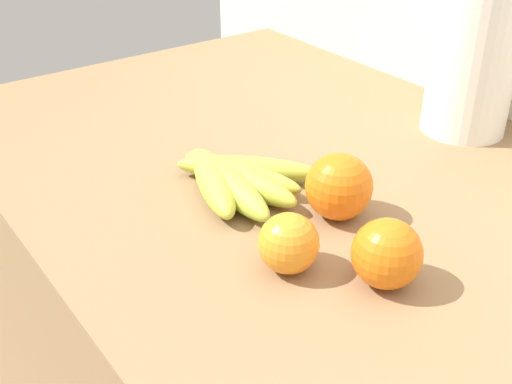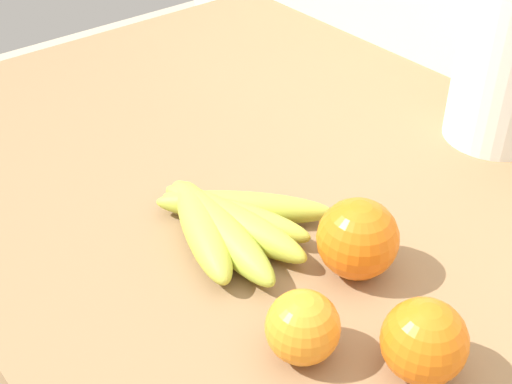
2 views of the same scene
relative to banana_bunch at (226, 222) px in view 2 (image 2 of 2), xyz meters
name	(u,v)px [view 2 (image 2 of 2)]	position (x,y,z in m)	size (l,w,h in m)	color
banana_bunch	(226,222)	(0.00, 0.00, 0.00)	(0.20, 0.19, 0.04)	gold
orange_back_left	(424,341)	(0.25, 0.02, 0.02)	(0.07, 0.07, 0.07)	orange
orange_far_right	(303,327)	(0.17, -0.05, 0.01)	(0.07, 0.07, 0.07)	orange
orange_front	(358,239)	(0.13, 0.07, 0.02)	(0.08, 0.08, 0.08)	orange
paper_towel_roll	(512,45)	(0.05, 0.40, 0.11)	(0.13, 0.13, 0.29)	white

